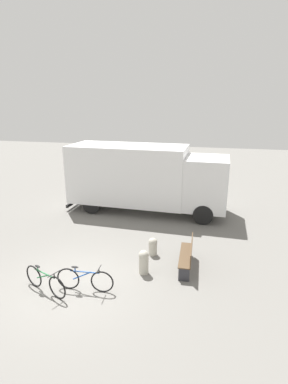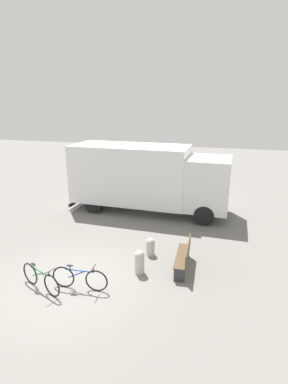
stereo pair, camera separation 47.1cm
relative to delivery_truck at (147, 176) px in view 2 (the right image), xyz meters
The scene contains 7 objects.
ground_plane 7.21m from the delivery_truck, 96.14° to the right, with size 60.00×60.00×0.00m, color slate.
delivery_truck is the anchor object (origin of this frame).
park_bench 5.91m from the delivery_truck, 62.46° to the right, with size 0.47×1.80×0.92m.
bicycle_near 7.68m from the delivery_truck, 99.87° to the right, with size 1.64×0.71×0.79m.
bicycle_middle 7.25m from the delivery_truck, 91.51° to the right, with size 1.74×0.44×0.79m.
bollard_near_bench 6.10m from the delivery_truck, 77.42° to the right, with size 0.33×0.33×0.82m.
bollard_far_bench 4.94m from the delivery_truck, 73.47° to the right, with size 0.32×0.32×0.66m.
Camera 2 is at (4.44, -7.14, 5.41)m, focal length 28.00 mm.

